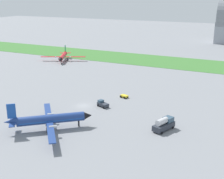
{
  "coord_description": "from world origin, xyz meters",
  "views": [
    {
      "loc": [
        46.27,
        -75.0,
        32.66
      ],
      "look_at": [
        4.71,
        10.2,
        3.0
      ],
      "focal_mm": 49.17,
      "sensor_mm": 36.0,
      "label": 1
    }
  ],
  "objects": [
    {
      "name": "airplane_taxiing_turboprop",
      "position": [
        -43.29,
        51.96,
        2.48
      ],
      "size": [
        21.04,
        18.29,
        6.79
      ],
      "rotation": [
        0.0,
        0.0,
        5.16
      ],
      "color": "red",
      "rests_on": "ground_plane"
    },
    {
      "name": "ground_plane",
      "position": [
        0.0,
        0.0,
        0.0
      ],
      "size": [
        600.0,
        600.0,
        0.0
      ],
      "primitive_type": "plane",
      "color": "gray"
    },
    {
      "name": "grass_taxiway_strip",
      "position": [
        0.0,
        72.6,
        0.04
      ],
      "size": [
        360.0,
        28.0,
        0.08
      ],
      "primitive_type": "cube",
      "color": "#3D7533",
      "rests_on": "ground_plane"
    },
    {
      "name": "pushback_tug_by_runway",
      "position": [
        5.6,
        1.88,
        0.91
      ],
      "size": [
        4.01,
        3.12,
        1.95
      ],
      "rotation": [
        0.0,
        0.0,
        2.75
      ],
      "color": "#2D333D",
      "rests_on": "ground_plane"
    },
    {
      "name": "fuel_truck_near_gate",
      "position": [
        27.08,
        -6.01,
        1.58
      ],
      "size": [
        4.47,
        6.93,
        3.29
      ],
      "rotation": [
        0.0,
        0.0,
        1.22
      ],
      "color": "#2D333D",
      "rests_on": "ground_plane"
    },
    {
      "name": "airplane_foreground_turboprop",
      "position": [
        1.17,
        -18.32,
        2.78
      ],
      "size": [
        18.29,
        20.39,
        7.6
      ],
      "rotation": [
        0.0,
        0.0,
        0.7
      ],
      "color": "navy",
      "rests_on": "ground_plane"
    },
    {
      "name": "baggage_cart_midfield",
      "position": [
        8.06,
        12.47,
        0.57
      ],
      "size": [
        2.81,
        2.41,
        0.9
      ],
      "rotation": [
        0.0,
        0.0,
        5.96
      ],
      "color": "yellow",
      "rests_on": "ground_plane"
    }
  ]
}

